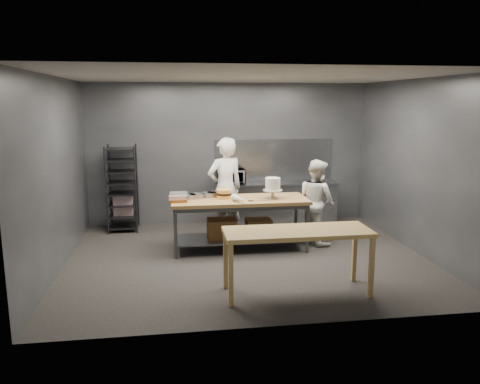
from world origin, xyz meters
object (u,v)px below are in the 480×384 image
object	(u,v)px
chef_right	(316,202)
microwave	(232,176)
frosted_cake_stand	(273,185)
near_counter	(297,236)
speed_rack	(122,189)
chef_behind	(225,189)
work_table	(239,218)
layer_cake	(224,194)

from	to	relation	value
chef_right	microwave	size ratio (longest dim) A/B	2.90
frosted_cake_stand	near_counter	bearing A→B (deg)	-92.48
near_counter	microwave	bearing A→B (deg)	96.30
frosted_cake_stand	speed_rack	bearing A→B (deg)	148.82
chef_right	chef_behind	bearing A→B (deg)	48.34
speed_rack	chef_right	world-z (taller)	speed_rack
chef_behind	chef_right	world-z (taller)	chef_behind
work_table	chef_behind	xyz separation A→B (m)	(-0.16, 0.71, 0.40)
work_table	microwave	size ratio (longest dim) A/B	4.43
chef_behind	microwave	bearing A→B (deg)	-123.66
chef_behind	frosted_cake_stand	xyz separation A→B (m)	(0.76, -0.79, 0.18)
work_table	chef_right	world-z (taller)	chef_right
layer_cake	frosted_cake_stand	bearing A→B (deg)	-9.76
chef_behind	layer_cake	size ratio (longest dim) A/B	7.41
layer_cake	work_table	bearing A→B (deg)	-14.69
layer_cake	microwave	bearing A→B (deg)	77.82
near_counter	speed_rack	xyz separation A→B (m)	(-2.68, 3.67, 0.04)
chef_right	layer_cake	distance (m)	1.75
work_table	near_counter	world-z (taller)	work_table
work_table	speed_rack	world-z (taller)	speed_rack
near_counter	microwave	distance (m)	3.78
frosted_cake_stand	layer_cake	xyz separation A→B (m)	(-0.85, 0.15, -0.16)
microwave	layer_cake	size ratio (longest dim) A/B	2.06
near_counter	work_table	bearing A→B (deg)	103.78
work_table	near_counter	xyz separation A→B (m)	(0.51, -2.07, 0.24)
near_counter	microwave	world-z (taller)	microwave
microwave	near_counter	bearing A→B (deg)	-83.70
work_table	near_counter	bearing A→B (deg)	-76.22
near_counter	frosted_cake_stand	world-z (taller)	frosted_cake_stand
work_table	microwave	distance (m)	1.74
frosted_cake_stand	layer_cake	distance (m)	0.87
frosted_cake_stand	chef_behind	bearing A→B (deg)	133.80
chef_behind	microwave	world-z (taller)	chef_behind
work_table	near_counter	distance (m)	2.15
work_table	layer_cake	xyz separation A→B (m)	(-0.25, 0.07, 0.43)
chef_behind	frosted_cake_stand	distance (m)	1.11
speed_rack	chef_right	size ratio (longest dim) A/B	1.11
near_counter	microwave	size ratio (longest dim) A/B	3.69
chef_right	layer_cake	xyz separation A→B (m)	(-1.73, -0.10, 0.21)
chef_behind	speed_rack	bearing A→B (deg)	-42.61
near_counter	layer_cake	size ratio (longest dim) A/B	7.60
frosted_cake_stand	chef_right	bearing A→B (deg)	15.46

